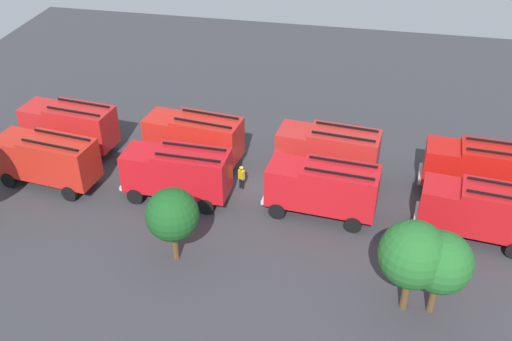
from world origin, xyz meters
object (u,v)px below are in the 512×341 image
object	(u,v)px
fire_truck_2	(194,137)
tree_1	(413,255)
firefighter_0	(189,133)
tree_2	(172,215)
fire_truck_1	(328,150)
fire_truck_4	(481,210)
traffic_cone_0	(356,191)
fire_truck_5	(323,187)
fire_truck_7	(47,158)
fire_truck_6	(177,171)
firefighter_1	(241,177)
fire_truck_3	(70,125)
tree_0	(441,263)
fire_truck_0	(479,167)

from	to	relation	value
fire_truck_2	tree_1	world-z (taller)	tree_1
firefighter_0	tree_2	xyz separation A→B (m)	(-3.11, 12.86, 2.32)
firefighter_0	fire_truck_1	bearing A→B (deg)	171.17
fire_truck_4	traffic_cone_0	world-z (taller)	fire_truck_4
fire_truck_5	tree_1	xyz separation A→B (m)	(-5.26, 7.23, 1.57)
fire_truck_5	fire_truck_7	distance (m)	18.80
fire_truck_6	firefighter_1	bearing A→B (deg)	-151.57
fire_truck_3	firefighter_0	xyz separation A→B (m)	(-8.37, -2.69, -1.25)
firefighter_1	fire_truck_7	bearing A→B (deg)	-53.48
fire_truck_7	firefighter_0	bearing A→B (deg)	-129.30
fire_truck_6	tree_1	bearing A→B (deg)	155.98
fire_truck_2	firefighter_0	distance (m)	3.03
firefighter_0	tree_0	xyz separation A→B (m)	(-17.71, 14.10, 2.52)
firefighter_1	tree_2	distance (m)	8.39
fire_truck_4	tree_2	size ratio (longest dim) A/B	1.55
fire_truck_7	fire_truck_0	bearing A→B (deg)	-163.14
fire_truck_0	traffic_cone_0	bearing A→B (deg)	16.99
fire_truck_4	fire_truck_6	bearing A→B (deg)	5.88
fire_truck_3	fire_truck_7	size ratio (longest dim) A/B	1.00
fire_truck_4	fire_truck_7	bearing A→B (deg)	6.66
fire_truck_6	fire_truck_5	bearing A→B (deg)	-177.64
tree_0	firefighter_0	bearing A→B (deg)	-38.51
fire_truck_2	fire_truck_5	distance (m)	10.77
fire_truck_1	tree_2	bearing A→B (deg)	59.27
fire_truck_6	tree_0	world-z (taller)	tree_0
fire_truck_6	fire_truck_7	distance (m)	9.20
fire_truck_0	fire_truck_1	distance (m)	10.06
tree_2	fire_truck_4	bearing A→B (deg)	-162.60
fire_truck_0	firefighter_1	xyz separation A→B (m)	(15.68, 2.59, -1.20)
fire_truck_7	tree_1	world-z (taller)	tree_1
fire_truck_3	fire_truck_6	xyz separation A→B (m)	(-9.82, 4.38, 0.00)
fire_truck_6	tree_1	world-z (taller)	tree_1
fire_truck_5	firefighter_0	size ratio (longest dim) A/B	4.55
fire_truck_5	fire_truck_7	bearing A→B (deg)	6.14
fire_truck_3	fire_truck_5	size ratio (longest dim) A/B	1.01
firefighter_1	fire_truck_3	bearing A→B (deg)	-73.04
fire_truck_2	firefighter_1	xyz separation A→B (m)	(-4.09, 2.62, -1.20)
fire_truck_6	tree_0	xyz separation A→B (m)	(-16.26, 7.03, 1.26)
firefighter_0	fire_truck_6	bearing A→B (deg)	105.03
firefighter_1	tree_2	xyz separation A→B (m)	(2.22, 7.77, 2.27)
fire_truck_7	tree_1	xyz separation A→B (m)	(-24.06, 6.84, 1.57)
fire_truck_5	fire_truck_1	bearing A→B (deg)	-83.73
firefighter_1	firefighter_0	bearing A→B (deg)	-106.77
fire_truck_2	traffic_cone_0	distance (m)	12.20
firefighter_0	tree_2	size ratio (longest dim) A/B	0.34
tree_1	traffic_cone_0	size ratio (longest dim) A/B	9.09
traffic_cone_0	fire_truck_6	bearing A→B (deg)	13.38
tree_2	fire_truck_7	bearing A→B (deg)	-27.11
fire_truck_3	fire_truck_4	world-z (taller)	same
tree_0	firefighter_1	bearing A→B (deg)	-36.03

